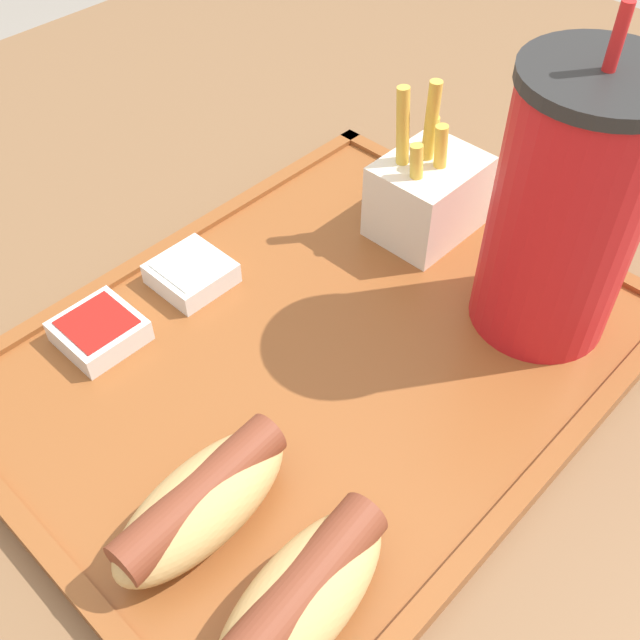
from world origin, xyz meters
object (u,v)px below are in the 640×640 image
(hot_dog_near, at_px, (208,507))
(sauce_cup_mayo, at_px, (191,273))
(sauce_cup_ketchup, at_px, (99,330))
(soda_cup, at_px, (566,210))
(fries_carton, at_px, (427,193))
(hot_dog_far, at_px, (302,596))

(hot_dog_near, xyz_separation_m, sauce_cup_mayo, (-0.11, -0.15, -0.01))
(sauce_cup_mayo, relative_size, sauce_cup_ketchup, 1.00)
(sauce_cup_mayo, bearing_deg, sauce_cup_ketchup, -0.45)
(soda_cup, height_order, fries_carton, soda_cup)
(fries_carton, xyz_separation_m, sauce_cup_ketchup, (0.23, -0.08, -0.02))
(hot_dog_far, distance_m, sauce_cup_mayo, 0.25)
(hot_dog_far, height_order, sauce_cup_ketchup, hot_dog_far)
(soda_cup, height_order, hot_dog_far, soda_cup)
(hot_dog_near, distance_m, sauce_cup_mayo, 0.19)
(hot_dog_near, xyz_separation_m, fries_carton, (-0.27, -0.07, 0.01))
(hot_dog_near, relative_size, sauce_cup_mayo, 2.31)
(fries_carton, bearing_deg, sauce_cup_ketchup, -19.01)
(hot_dog_far, bearing_deg, sauce_cup_ketchup, -99.75)
(sauce_cup_ketchup, bearing_deg, hot_dog_far, 80.25)
(sauce_cup_mayo, height_order, sauce_cup_ketchup, same)
(soda_cup, height_order, sauce_cup_ketchup, soda_cup)
(hot_dog_far, relative_size, hot_dog_near, 1.01)
(soda_cup, xyz_separation_m, hot_dog_near, (0.25, -0.04, -0.07))
(hot_dog_near, bearing_deg, hot_dog_far, 90.00)
(hot_dog_near, relative_size, fries_carton, 0.97)
(soda_cup, distance_m, sauce_cup_mayo, 0.25)
(sauce_cup_mayo, bearing_deg, soda_cup, 125.88)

